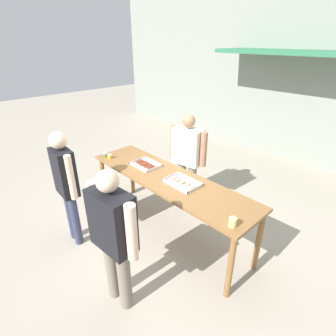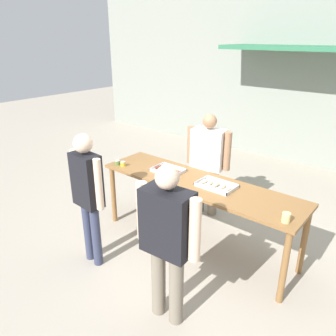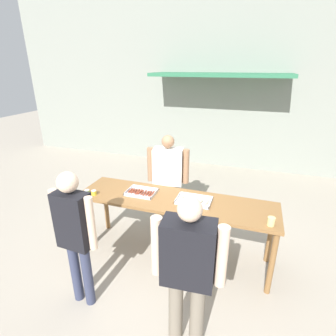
{
  "view_description": "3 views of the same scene",
  "coord_description": "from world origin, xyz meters",
  "px_view_note": "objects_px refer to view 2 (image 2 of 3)",
  "views": [
    {
      "loc": [
        2.31,
        -2.18,
        2.64
      ],
      "look_at": [
        0.0,
        0.0,
        1.06
      ],
      "focal_mm": 28.0,
      "sensor_mm": 36.0,
      "label": 1
    },
    {
      "loc": [
        2.08,
        -3.12,
        2.62
      ],
      "look_at": [
        -0.5,
        0.02,
        0.96
      ],
      "focal_mm": 35.0,
      "sensor_mm": 36.0,
      "label": 2
    },
    {
      "loc": [
        0.91,
        -3.0,
        2.6
      ],
      "look_at": [
        -0.37,
        0.8,
        1.03
      ],
      "focal_mm": 28.0,
      "sensor_mm": 36.0,
      "label": 3
    }
  ],
  "objects_px": {
    "condiment_jar_mustard": "(117,163)",
    "person_customer_holding_hotdog": "(88,189)",
    "condiment_jar_ketchup": "(123,164)",
    "food_tray_sausages": "(168,171)",
    "beer_cup": "(286,218)",
    "food_tray_buns": "(216,185)",
    "person_customer_with_cup": "(167,235)",
    "person_server_behind_table": "(208,158)"
  },
  "relations": [
    {
      "from": "person_server_behind_table",
      "to": "person_customer_holding_hotdog",
      "type": "height_order",
      "value": "person_customer_holding_hotdog"
    },
    {
      "from": "food_tray_buns",
      "to": "person_customer_with_cup",
      "type": "xyz_separation_m",
      "value": [
        0.23,
        -1.22,
        0.02
      ]
    },
    {
      "from": "beer_cup",
      "to": "person_server_behind_table",
      "type": "distance_m",
      "value": 1.89
    },
    {
      "from": "beer_cup",
      "to": "food_tray_sausages",
      "type": "bearing_deg",
      "value": 171.36
    },
    {
      "from": "condiment_jar_ketchup",
      "to": "beer_cup",
      "type": "relative_size",
      "value": 0.71
    },
    {
      "from": "food_tray_buns",
      "to": "condiment_jar_mustard",
      "type": "distance_m",
      "value": 1.49
    },
    {
      "from": "condiment_jar_ketchup",
      "to": "person_customer_holding_hotdog",
      "type": "distance_m",
      "value": 0.94
    },
    {
      "from": "food_tray_sausages",
      "to": "food_tray_buns",
      "type": "distance_m",
      "value": 0.76
    },
    {
      "from": "person_customer_holding_hotdog",
      "to": "food_tray_sausages",
      "type": "bearing_deg",
      "value": -99.89
    },
    {
      "from": "condiment_jar_mustard",
      "to": "person_customer_with_cup",
      "type": "relative_size",
      "value": 0.04
    },
    {
      "from": "condiment_jar_mustard",
      "to": "person_customer_with_cup",
      "type": "xyz_separation_m",
      "value": [
        1.7,
        -0.95,
        0.01
      ]
    },
    {
      "from": "condiment_jar_ketchup",
      "to": "beer_cup",
      "type": "height_order",
      "value": "beer_cup"
    },
    {
      "from": "food_tray_sausages",
      "to": "beer_cup",
      "type": "relative_size",
      "value": 4.04
    },
    {
      "from": "condiment_jar_mustard",
      "to": "food_tray_sausages",
      "type": "bearing_deg",
      "value": 20.43
    },
    {
      "from": "condiment_jar_mustard",
      "to": "beer_cup",
      "type": "relative_size",
      "value": 0.71
    },
    {
      "from": "condiment_jar_ketchup",
      "to": "person_customer_with_cup",
      "type": "distance_m",
      "value": 1.87
    },
    {
      "from": "food_tray_sausages",
      "to": "beer_cup",
      "type": "distance_m",
      "value": 1.73
    },
    {
      "from": "food_tray_sausages",
      "to": "person_server_behind_table",
      "type": "height_order",
      "value": "person_server_behind_table"
    },
    {
      "from": "condiment_jar_mustard",
      "to": "person_server_behind_table",
      "type": "xyz_separation_m",
      "value": [
        0.85,
        1.04,
        -0.02
      ]
    },
    {
      "from": "person_customer_holding_hotdog",
      "to": "food_tray_buns",
      "type": "bearing_deg",
      "value": -128.92
    },
    {
      "from": "person_server_behind_table",
      "to": "person_customer_holding_hotdog",
      "type": "xyz_separation_m",
      "value": [
        -0.4,
        -1.9,
        0.07
      ]
    },
    {
      "from": "beer_cup",
      "to": "person_customer_with_cup",
      "type": "height_order",
      "value": "person_customer_with_cup"
    },
    {
      "from": "food_tray_buns",
      "to": "beer_cup",
      "type": "relative_size",
      "value": 4.55
    },
    {
      "from": "beer_cup",
      "to": "person_customer_holding_hotdog",
      "type": "bearing_deg",
      "value": -156.38
    },
    {
      "from": "person_customer_holding_hotdog",
      "to": "person_customer_with_cup",
      "type": "bearing_deg",
      "value": 179.2
    },
    {
      "from": "food_tray_buns",
      "to": "person_customer_holding_hotdog",
      "type": "relative_size",
      "value": 0.28
    },
    {
      "from": "person_server_behind_table",
      "to": "condiment_jar_mustard",
      "type": "bearing_deg",
      "value": -137.85
    },
    {
      "from": "condiment_jar_ketchup",
      "to": "person_server_behind_table",
      "type": "distance_m",
      "value": 1.27
    },
    {
      "from": "condiment_jar_mustard",
      "to": "person_server_behind_table",
      "type": "distance_m",
      "value": 1.34
    },
    {
      "from": "food_tray_sausages",
      "to": "person_server_behind_table",
      "type": "bearing_deg",
      "value": 80.25
    },
    {
      "from": "condiment_jar_mustard",
      "to": "person_server_behind_table",
      "type": "height_order",
      "value": "person_server_behind_table"
    },
    {
      "from": "food_tray_sausages",
      "to": "beer_cup",
      "type": "height_order",
      "value": "beer_cup"
    },
    {
      "from": "condiment_jar_ketchup",
      "to": "person_customer_with_cup",
      "type": "relative_size",
      "value": 0.04
    },
    {
      "from": "condiment_jar_mustard",
      "to": "person_customer_holding_hotdog",
      "type": "relative_size",
      "value": 0.04
    },
    {
      "from": "food_tray_buns",
      "to": "condiment_jar_mustard",
      "type": "relative_size",
      "value": 6.37
    },
    {
      "from": "beer_cup",
      "to": "condiment_jar_mustard",
      "type": "bearing_deg",
      "value": -179.87
    },
    {
      "from": "condiment_jar_mustard",
      "to": "food_tray_buns",
      "type": "bearing_deg",
      "value": 10.24
    },
    {
      "from": "condiment_jar_mustard",
      "to": "beer_cup",
      "type": "bearing_deg",
      "value": 0.13
    },
    {
      "from": "food_tray_buns",
      "to": "food_tray_sausages",
      "type": "bearing_deg",
      "value": -179.97
    },
    {
      "from": "person_server_behind_table",
      "to": "person_customer_with_cup",
      "type": "relative_size",
      "value": 0.97
    },
    {
      "from": "person_server_behind_table",
      "to": "person_customer_holding_hotdog",
      "type": "bearing_deg",
      "value": -110.68
    },
    {
      "from": "condiment_jar_mustard",
      "to": "beer_cup",
      "type": "height_order",
      "value": "beer_cup"
    }
  ]
}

